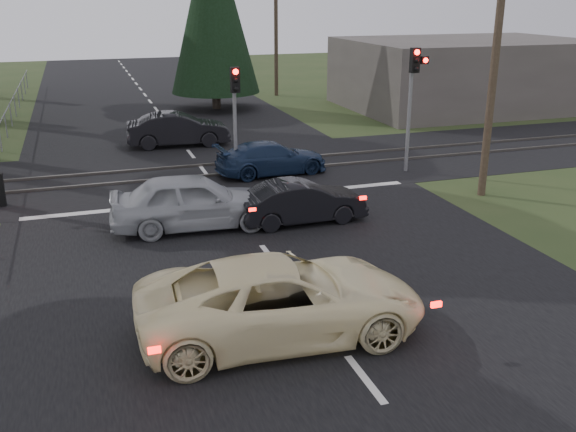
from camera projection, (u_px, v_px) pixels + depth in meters
name	position (u px, v px, depth m)	size (l,w,h in m)	color
ground	(309.00, 306.00, 14.23)	(120.00, 120.00, 0.00)	#2A3C1B
road	(215.00, 185.00, 23.21)	(14.00, 100.00, 0.01)	black
rail_corridor	(204.00, 171.00, 25.00)	(120.00, 8.00, 0.01)	black
stop_line	(226.00, 199.00, 21.59)	(13.00, 0.35, 0.00)	silver
rail_near	(208.00, 175.00, 24.27)	(120.00, 0.12, 0.10)	#59544C
rail_far	(200.00, 165.00, 25.71)	(120.00, 0.12, 0.10)	#59544C
traffic_signal_right	(414.00, 86.00, 23.87)	(0.68, 0.48, 4.70)	slate
traffic_signal_center	(235.00, 103.00, 23.19)	(0.32, 0.48, 4.10)	slate
utility_pole_near	(496.00, 54.00, 20.56)	(1.80, 0.26, 9.00)	#4C3D2D
utility_pole_mid	(276.00, 23.00, 42.11)	(1.80, 0.26, 9.00)	#4C3D2D
utility_pole_far	(203.00, 13.00, 64.55)	(1.80, 0.26, 9.00)	#4C3D2D
conifer_tree	(213.00, 4.00, 36.63)	(5.20, 5.20, 11.00)	#473D33
fence_left	(10.00, 132.00, 32.14)	(0.10, 36.00, 1.20)	slate
building_right	(466.00, 74.00, 38.61)	(14.00, 10.00, 4.00)	#59514C
cream_coupe	(281.00, 299.00, 12.80)	(2.66, 5.78, 1.61)	#F9EAB2
dark_hatchback	(302.00, 202.00, 19.27)	(1.35, 3.86, 1.27)	black
silver_car	(193.00, 201.00, 18.75)	(1.93, 4.80, 1.63)	#9FA3A7
blue_sedan	(271.00, 158.00, 24.47)	(1.75, 4.30, 1.25)	#162744
dark_car_far	(178.00, 129.00, 28.98)	(1.59, 4.55, 1.50)	black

